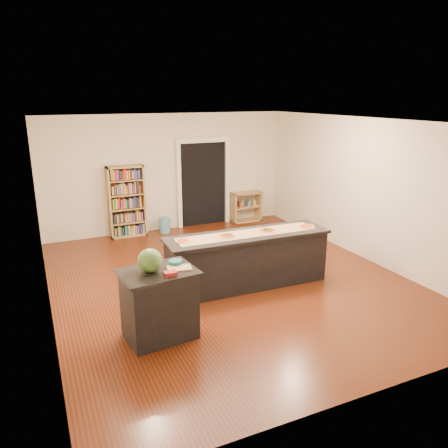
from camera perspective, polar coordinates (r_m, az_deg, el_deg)
name	(u,v)px	position (r m, az deg, el deg)	size (l,w,h in m)	color
room	(229,205)	(7.50, 0.63, 2.53)	(6.00, 7.00, 2.80)	beige
doorway	(203,178)	(11.00, -2.72, 5.98)	(1.40, 0.09, 2.21)	black
kitchen_island	(247,260)	(7.59, 3.07, -4.65)	(2.86, 0.77, 0.94)	black
side_counter	(159,304)	(6.07, -8.44, -10.31)	(0.99, 0.72, 0.98)	black
bookshelf	(127,202)	(10.37, -12.59, 2.88)	(0.83, 0.30, 1.67)	tan
low_shelf	(246,207)	(11.47, 2.89, 2.27)	(0.78, 0.33, 0.78)	tan
waste_bin	(165,225)	(10.66, -7.76, -0.09)	(0.26, 0.26, 0.38)	#5695C0
kraft_paper	(248,234)	(7.44, 3.09, -1.25)	(2.48, 0.45, 0.00)	#946E4C
watermelon	(150,261)	(5.78, -9.66, -4.74)	(0.32, 0.32, 0.32)	#144214
cutting_board	(179,268)	(5.89, -5.86, -5.75)	(0.32, 0.21, 0.02)	tan
package_red	(170,274)	(5.68, -7.03, -6.45)	(0.16, 0.11, 0.06)	maroon
package_teal	(175,263)	(6.02, -6.37, -5.05)	(0.18, 0.18, 0.07)	#195966
pizza_a	(183,241)	(7.07, -5.40, -2.18)	(0.27, 0.27, 0.02)	tan
pizza_b	(227,236)	(7.27, 0.44, -1.56)	(0.30, 0.30, 0.02)	tan
pizza_c	(267,230)	(7.60, 5.68, -0.83)	(0.32, 0.32, 0.02)	tan
pizza_d	(306,226)	(7.94, 10.71, -0.29)	(0.27, 0.27, 0.02)	tan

